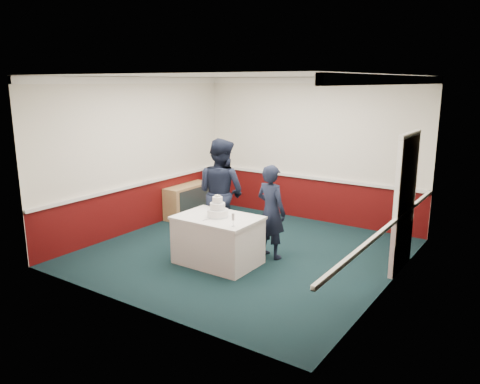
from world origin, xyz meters
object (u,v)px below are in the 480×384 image
Objects in this scene: sideboard at (188,201)px; cake_table at (218,240)px; wedding_cake at (218,210)px; person_woman at (271,212)px; cake_knife at (209,219)px; person_man at (221,192)px; champagne_flute at (233,218)px.

cake_table is at bearing -39.98° from sideboard.
wedding_cake is at bearing 90.00° from cake_table.
person_woman is (0.57, 0.73, -0.11)m from wedding_cake.
person_man is (-0.47, 0.97, 0.18)m from cake_knife.
wedding_cake is 0.23m from cake_knife.
person_man reaches higher than sideboard.
wedding_cake is 0.23× the size of person_woman.
champagne_flute is at bearing 137.58° from person_man.
cake_knife is 0.14× the size of person_woman.
person_woman reaches higher than cake_knife.
sideboard is 2.87m from cake_table.
person_woman is at bearing 74.40° from cake_knife.
wedding_cake is 0.93m from person_woman.
cake_table is 1.00m from person_woman.
person_man reaches higher than wedding_cake.
champagne_flute is 0.13× the size of person_woman.
champagne_flute is at bearing 97.48° from person_woman.
cake_table is 0.50m from wedding_cake.
champagne_flute is 0.11× the size of person_man.
person_man reaches higher than champagne_flute.
person_woman is at bearing 52.31° from wedding_cake.
person_man is at bearing -32.29° from sideboard.
cake_table is 0.83× the size of person_woman.
person_man is (-0.50, 0.77, 0.07)m from wedding_cake.
cake_knife is 1.11m from person_woman.
sideboard is 2.10m from person_man.
cake_knife is at bearing -98.53° from wedding_cake.
person_woman reaches higher than sideboard.
wedding_cake is 1.78× the size of champagne_flute.
cake_knife is 0.55m from champagne_flute.
person_woman reaches higher than wedding_cake.
wedding_cake is 0.57m from champagne_flute.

